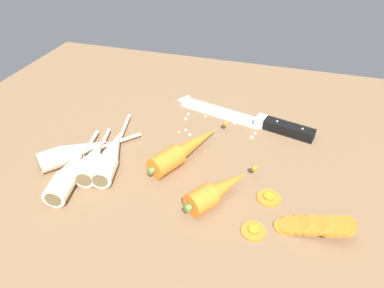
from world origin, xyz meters
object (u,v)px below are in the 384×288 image
(whole_carrot_second, at_px, (218,190))
(carrot_slice_stray_near, at_px, (269,197))
(parsnip_front, at_px, (93,160))
(parsnip_mid_right, at_px, (111,154))
(parsnip_back, at_px, (75,152))
(carrot_slice_stray_mid, at_px, (254,230))
(chefs_knife, at_px, (237,116))
(parsnip_mid_left, at_px, (70,172))
(carrot_slice_stack, at_px, (314,226))
(whole_carrot, at_px, (185,149))

(whole_carrot_second, xyz_separation_m, carrot_slice_stray_near, (0.08, 0.03, -0.02))
(parsnip_front, xyz_separation_m, parsnip_mid_right, (0.02, 0.03, -0.00))
(parsnip_back, distance_m, carrot_slice_stray_mid, 0.37)
(parsnip_back, bearing_deg, parsnip_front, -14.14)
(chefs_knife, xyz_separation_m, parsnip_back, (-0.28, -0.25, 0.01))
(carrot_slice_stray_mid, bearing_deg, chefs_knife, 105.01)
(parsnip_front, distance_m, parsnip_mid_left, 0.05)
(carrot_slice_stack, bearing_deg, parsnip_mid_right, 170.36)
(parsnip_front, bearing_deg, carrot_slice_stack, -5.45)
(whole_carrot, bearing_deg, carrot_slice_stray_near, -21.28)
(parsnip_mid_left, bearing_deg, whole_carrot, 34.55)
(chefs_knife, height_order, carrot_slice_stray_near, chefs_knife)
(parsnip_mid_right, bearing_deg, whole_carrot_second, -9.77)
(parsnip_mid_right, bearing_deg, carrot_slice_stack, -9.64)
(parsnip_mid_right, height_order, carrot_slice_stray_near, parsnip_mid_right)
(whole_carrot, distance_m, carrot_slice_stack, 0.27)
(parsnip_mid_left, distance_m, parsnip_back, 0.06)
(whole_carrot, height_order, carrot_slice_stray_near, whole_carrot)
(carrot_slice_stray_near, bearing_deg, parsnip_mid_right, 177.72)
(whole_carrot_second, xyz_separation_m, parsnip_mid_left, (-0.27, -0.03, -0.00))
(parsnip_back, bearing_deg, parsnip_mid_left, -66.57)
(whole_carrot, height_order, parsnip_back, whole_carrot)
(parsnip_front, bearing_deg, whole_carrot_second, -2.82)
(whole_carrot, distance_m, whole_carrot_second, 0.13)
(carrot_slice_stray_mid, bearing_deg, whole_carrot, 137.13)
(carrot_slice_stack, distance_m, carrot_slice_stray_near, 0.09)
(whole_carrot, relative_size, whole_carrot_second, 1.45)
(chefs_knife, height_order, whole_carrot_second, whole_carrot_second)
(whole_carrot_second, relative_size, carrot_slice_stray_near, 3.39)
(whole_carrot_second, height_order, carrot_slice_stray_near, whole_carrot_second)
(whole_carrot_second, relative_size, parsnip_back, 0.83)
(parsnip_mid_right, bearing_deg, parsnip_back, -168.65)
(chefs_knife, relative_size, carrot_slice_stack, 2.85)
(carrot_slice_stack, bearing_deg, carrot_slice_stray_near, 144.82)
(chefs_knife, relative_size, parsnip_front, 2.00)
(parsnip_front, height_order, parsnip_back, same)
(parsnip_mid_right, distance_m, carrot_slice_stray_mid, 0.31)
(whole_carrot_second, height_order, parsnip_mid_left, whole_carrot_second)
(chefs_knife, distance_m, parsnip_front, 0.34)
(carrot_slice_stray_near, bearing_deg, parsnip_back, -179.68)
(carrot_slice_stray_near, height_order, carrot_slice_stray_mid, same)
(whole_carrot, xyz_separation_m, carrot_slice_stray_mid, (0.16, -0.15, -0.02))
(whole_carrot, distance_m, parsnip_front, 0.18)
(parsnip_mid_left, height_order, carrot_slice_stray_near, parsnip_mid_left)
(whole_carrot, bearing_deg, parsnip_back, -161.27)
(chefs_knife, distance_m, carrot_slice_stray_mid, 0.33)
(carrot_slice_stack, relative_size, carrot_slice_stray_mid, 3.03)
(chefs_knife, relative_size, parsnip_mid_right, 1.48)
(whole_carrot, distance_m, parsnip_back, 0.22)
(parsnip_front, bearing_deg, chefs_knife, 48.21)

